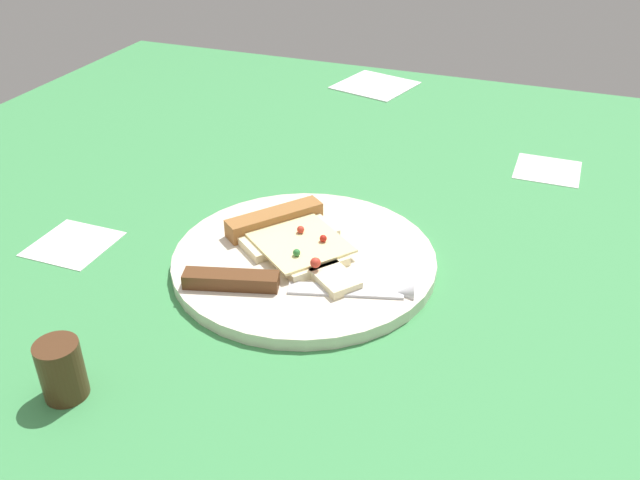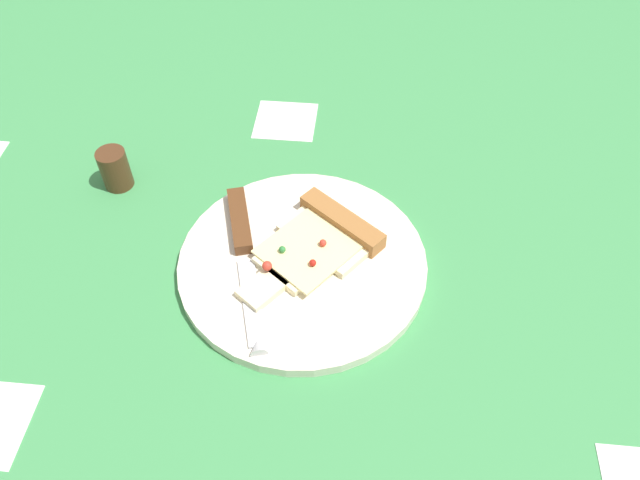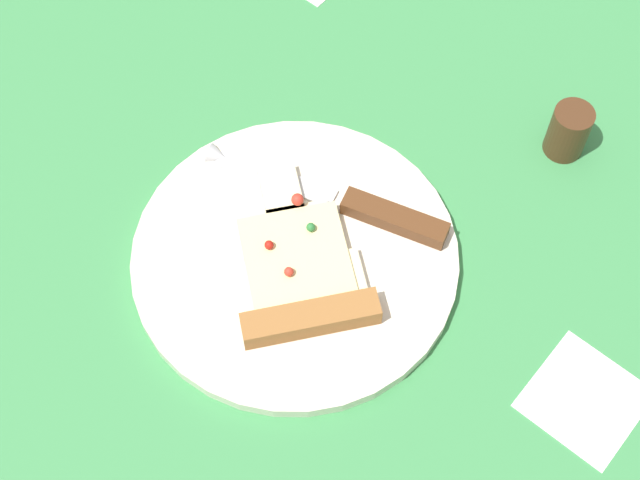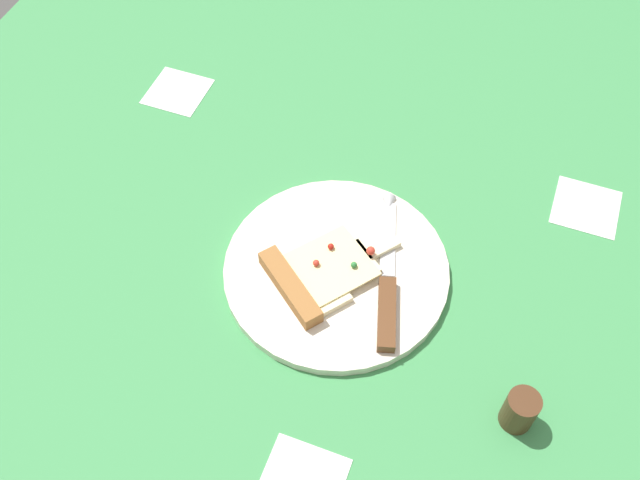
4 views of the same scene
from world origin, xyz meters
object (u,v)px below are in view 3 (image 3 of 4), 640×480
Objects in this scene: pizza_slice at (301,275)px; pepper_shaker at (568,131)px; plate at (295,258)px; knife at (348,202)px.

pizza_slice is 3.31× the size of pepper_shaker.
plate is 1.60× the size of pizza_slice.
pepper_shaker is (-28.00, 9.77, 0.60)cm from pizza_slice.
plate is at bearing 90.09° from pizza_slice.
pepper_shaker reaches higher than pizza_slice.
knife is 22.42cm from pepper_shaker.
pizza_slice is at bearing 52.24° from plate.
knife is (-7.10, 0.45, 1.31)cm from plate.
pepper_shaker is (-26.41, 11.82, 2.09)cm from plate.
knife is 4.22× the size of pepper_shaker.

